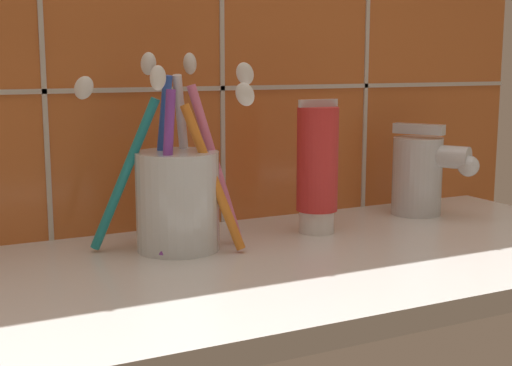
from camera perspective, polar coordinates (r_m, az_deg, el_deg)
name	(u,v)px	position (r cm, az deg, el deg)	size (l,w,h in cm)	color
sink_counter	(275,268)	(66.52, 1.51, -6.84)	(76.47, 33.10, 2.00)	silver
tile_wall_backsplash	(203,38)	(79.03, -4.28, 11.48)	(86.47, 1.72, 44.87)	#C6662D
toothbrush_cup	(178,192)	(68.52, -6.29, -0.75)	(16.90, 11.19, 19.01)	silver
toothpaste_tube	(317,167)	(75.00, 4.93, 1.25)	(4.57, 4.35, 14.09)	white
sink_faucet	(422,172)	(86.18, 13.12, 0.85)	(7.12, 9.42, 10.75)	silver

